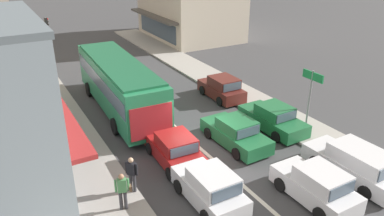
{
  "coord_description": "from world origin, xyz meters",
  "views": [
    {
      "loc": [
        -8.66,
        -14.35,
        9.88
      ],
      "look_at": [
        0.83,
        2.44,
        1.2
      ],
      "focal_mm": 35.0,
      "sensor_mm": 36.0,
      "label": 1
    }
  ],
  "objects_px": {
    "city_bus": "(119,82)",
    "pedestrian_with_handbag_near": "(123,189)",
    "hatchback_adjacent_lane_trail": "(210,188)",
    "sedan_queue_gap_filler": "(176,150)",
    "parked_hatchback_kerb_third": "(222,88)",
    "traffic_light_downstreet": "(48,34)",
    "parked_wagon_kerb_front": "(355,164)",
    "pedestrian_browsing_midblock": "(132,172)",
    "hatchback_adjacent_lane_lead": "(316,186)",
    "sedan_queue_far_back": "(236,133)",
    "directional_road_sign": "(311,87)",
    "parked_sedan_kerb_second": "(273,119)"
  },
  "relations": [
    {
      "from": "city_bus",
      "to": "traffic_light_downstreet",
      "type": "distance_m",
      "value": 11.33
    },
    {
      "from": "traffic_light_downstreet",
      "to": "pedestrian_with_handbag_near",
      "type": "bearing_deg",
      "value": -93.2
    },
    {
      "from": "parked_wagon_kerb_front",
      "to": "pedestrian_browsing_midblock",
      "type": "relative_size",
      "value": 2.79
    },
    {
      "from": "directional_road_sign",
      "to": "parked_wagon_kerb_front",
      "type": "bearing_deg",
      "value": -108.41
    },
    {
      "from": "directional_road_sign",
      "to": "hatchback_adjacent_lane_trail",
      "type": "bearing_deg",
      "value": -161.58
    },
    {
      "from": "city_bus",
      "to": "parked_hatchback_kerb_third",
      "type": "bearing_deg",
      "value": -12.45
    },
    {
      "from": "hatchback_adjacent_lane_trail",
      "to": "sedan_queue_far_back",
      "type": "bearing_deg",
      "value": 42.66
    },
    {
      "from": "traffic_light_downstreet",
      "to": "sedan_queue_far_back",
      "type": "bearing_deg",
      "value": -72.25
    },
    {
      "from": "parked_hatchback_kerb_third",
      "to": "pedestrian_with_handbag_near",
      "type": "distance_m",
      "value": 12.63
    },
    {
      "from": "city_bus",
      "to": "directional_road_sign",
      "type": "xyz_separation_m",
      "value": [
        8.09,
        -7.85,
        0.8
      ]
    },
    {
      "from": "hatchback_adjacent_lane_trail",
      "to": "parked_hatchback_kerb_third",
      "type": "height_order",
      "value": "same"
    },
    {
      "from": "sedan_queue_far_back",
      "to": "parked_wagon_kerb_front",
      "type": "height_order",
      "value": "parked_wagon_kerb_front"
    },
    {
      "from": "parked_hatchback_kerb_third",
      "to": "traffic_light_downstreet",
      "type": "bearing_deg",
      "value": 124.74
    },
    {
      "from": "sedan_queue_gap_filler",
      "to": "parked_sedan_kerb_second",
      "type": "height_order",
      "value": "same"
    },
    {
      "from": "city_bus",
      "to": "sedan_queue_far_back",
      "type": "xyz_separation_m",
      "value": [
        3.77,
        -7.11,
        -1.22
      ]
    },
    {
      "from": "traffic_light_downstreet",
      "to": "pedestrian_with_handbag_near",
      "type": "relative_size",
      "value": 2.58
    },
    {
      "from": "hatchback_adjacent_lane_lead",
      "to": "parked_hatchback_kerb_third",
      "type": "height_order",
      "value": "same"
    },
    {
      "from": "sedan_queue_far_back",
      "to": "parked_sedan_kerb_second",
      "type": "xyz_separation_m",
      "value": [
        2.86,
        0.39,
        0.0
      ]
    },
    {
      "from": "parked_hatchback_kerb_third",
      "to": "directional_road_sign",
      "type": "distance_m",
      "value": 6.83
    },
    {
      "from": "directional_road_sign",
      "to": "pedestrian_with_handbag_near",
      "type": "xyz_separation_m",
      "value": [
        -11.29,
        -1.5,
        -1.61
      ]
    },
    {
      "from": "hatchback_adjacent_lane_lead",
      "to": "sedan_queue_gap_filler",
      "type": "bearing_deg",
      "value": 124.2
    },
    {
      "from": "hatchback_adjacent_lane_lead",
      "to": "pedestrian_with_handbag_near",
      "type": "xyz_separation_m",
      "value": [
        -7.12,
        3.2,
        0.36
      ]
    },
    {
      "from": "sedan_queue_far_back",
      "to": "parked_sedan_kerb_second",
      "type": "distance_m",
      "value": 2.89
    },
    {
      "from": "parked_sedan_kerb_second",
      "to": "hatchback_adjacent_lane_lead",
      "type": "bearing_deg",
      "value": -114.97
    },
    {
      "from": "hatchback_adjacent_lane_trail",
      "to": "parked_wagon_kerb_front",
      "type": "distance_m",
      "value": 6.79
    },
    {
      "from": "parked_wagon_kerb_front",
      "to": "pedestrian_browsing_midblock",
      "type": "distance_m",
      "value": 9.88
    },
    {
      "from": "traffic_light_downstreet",
      "to": "directional_road_sign",
      "type": "xyz_separation_m",
      "value": [
        10.15,
        -18.96,
        -0.18
      ]
    },
    {
      "from": "sedan_queue_far_back",
      "to": "directional_road_sign",
      "type": "xyz_separation_m",
      "value": [
        4.32,
        -0.75,
        2.01
      ]
    },
    {
      "from": "hatchback_adjacent_lane_trail",
      "to": "sedan_queue_gap_filler",
      "type": "relative_size",
      "value": 0.87
    },
    {
      "from": "pedestrian_with_handbag_near",
      "to": "city_bus",
      "type": "bearing_deg",
      "value": 71.08
    },
    {
      "from": "sedan_queue_far_back",
      "to": "pedestrian_with_handbag_near",
      "type": "distance_m",
      "value": 7.34
    },
    {
      "from": "pedestrian_with_handbag_near",
      "to": "sedan_queue_gap_filler",
      "type": "bearing_deg",
      "value": 32.95
    },
    {
      "from": "hatchback_adjacent_lane_lead",
      "to": "sedan_queue_far_back",
      "type": "bearing_deg",
      "value": 91.57
    },
    {
      "from": "hatchback_adjacent_lane_trail",
      "to": "directional_road_sign",
      "type": "relative_size",
      "value": 1.03
    },
    {
      "from": "hatchback_adjacent_lane_lead",
      "to": "pedestrian_browsing_midblock",
      "type": "xyz_separation_m",
      "value": [
        -6.4,
        4.12,
        0.36
      ]
    },
    {
      "from": "traffic_light_downstreet",
      "to": "sedan_queue_gap_filler",
      "type": "bearing_deg",
      "value": -82.83
    },
    {
      "from": "sedan_queue_gap_filler",
      "to": "pedestrian_browsing_midblock",
      "type": "relative_size",
      "value": 2.62
    },
    {
      "from": "directional_road_sign",
      "to": "pedestrian_browsing_midblock",
      "type": "relative_size",
      "value": 2.21
    },
    {
      "from": "directional_road_sign",
      "to": "pedestrian_browsing_midblock",
      "type": "xyz_separation_m",
      "value": [
        -10.57,
        -0.57,
        -1.61
      ]
    },
    {
      "from": "directional_road_sign",
      "to": "pedestrian_browsing_midblock",
      "type": "height_order",
      "value": "directional_road_sign"
    },
    {
      "from": "sedan_queue_far_back",
      "to": "pedestrian_with_handbag_near",
      "type": "xyz_separation_m",
      "value": [
        -6.97,
        -2.25,
        0.4
      ]
    },
    {
      "from": "hatchback_adjacent_lane_trail",
      "to": "directional_road_sign",
      "type": "height_order",
      "value": "directional_road_sign"
    },
    {
      "from": "parked_wagon_kerb_front",
      "to": "parked_sedan_kerb_second",
      "type": "distance_m",
      "value": 5.53
    },
    {
      "from": "hatchback_adjacent_lane_trail",
      "to": "sedan_queue_far_back",
      "type": "distance_m",
      "value": 5.05
    },
    {
      "from": "sedan_queue_gap_filler",
      "to": "pedestrian_with_handbag_near",
      "type": "relative_size",
      "value": 2.62
    },
    {
      "from": "sedan_queue_far_back",
      "to": "parked_wagon_kerb_front",
      "type": "xyz_separation_m",
      "value": [
        2.85,
        -5.14,
        0.08
      ]
    },
    {
      "from": "sedan_queue_far_back",
      "to": "directional_road_sign",
      "type": "height_order",
      "value": "directional_road_sign"
    },
    {
      "from": "hatchback_adjacent_lane_trail",
      "to": "sedan_queue_gap_filler",
      "type": "xyz_separation_m",
      "value": [
        0.18,
        3.41,
        -0.05
      ]
    },
    {
      "from": "pedestrian_browsing_midblock",
      "to": "traffic_light_downstreet",
      "type": "bearing_deg",
      "value": 88.77
    },
    {
      "from": "city_bus",
      "to": "pedestrian_with_handbag_near",
      "type": "height_order",
      "value": "city_bus"
    }
  ]
}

